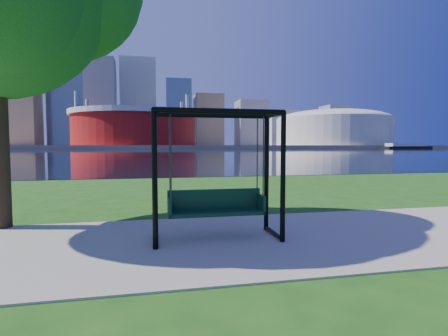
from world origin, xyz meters
name	(u,v)px	position (x,y,z in m)	size (l,w,h in m)	color
ground	(221,234)	(0.00, 0.00, 0.00)	(900.00, 900.00, 0.00)	#1E5114
path	(226,240)	(0.00, -0.50, 0.01)	(120.00, 4.00, 0.03)	#9E937F
river	(153,151)	(0.00, 102.00, 0.01)	(900.00, 180.00, 0.02)	black
far_bank	(150,146)	(0.00, 306.00, 1.00)	(900.00, 228.00, 2.00)	#937F60
stadium	(135,127)	(-10.00, 235.00, 14.23)	(83.00, 83.00, 32.00)	maroon
arena	(333,127)	(135.00, 235.00, 15.87)	(84.00, 84.00, 26.56)	beige
skyline	(145,108)	(-4.27, 319.39, 35.89)	(392.00, 66.00, 96.50)	gray
swing	(216,178)	(-0.16, -0.36, 1.12)	(2.27, 1.00, 2.31)	black
barge	(406,146)	(155.19, 181.69, 1.46)	(32.61, 10.41, 3.22)	black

